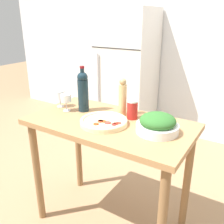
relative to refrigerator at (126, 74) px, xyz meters
name	(u,v)px	position (x,y,z in m)	size (l,w,h in m)	color
ground_plane	(110,221)	(0.76, -1.61, -0.85)	(14.00, 14.00, 0.00)	#9E7A56
wall_back	(193,41)	(0.76, 0.36, 0.45)	(6.40, 0.06, 2.60)	silver
refrigerator	(126,74)	(0.00, 0.00, 0.00)	(0.71, 0.64, 1.70)	silver
prep_counter	(110,140)	(0.76, -1.61, -0.09)	(1.16, 0.63, 0.90)	#A87A4C
wine_bottle	(83,91)	(0.47, -1.54, 0.21)	(0.08, 0.08, 0.35)	#142833
wine_glass_near	(66,99)	(0.36, -1.61, 0.15)	(0.08, 0.08, 0.13)	silver
wine_glass_far	(60,95)	(0.25, -1.57, 0.15)	(0.08, 0.08, 0.13)	silver
pepper_mill	(123,98)	(0.77, -1.46, 0.18)	(0.06, 0.06, 0.28)	tan
salad_bowl	(157,124)	(1.11, -1.60, 0.11)	(0.27, 0.27, 0.13)	white
homemade_pizza	(104,121)	(0.75, -1.67, 0.07)	(0.32, 0.32, 0.04)	beige
salt_canister	(132,109)	(0.87, -1.48, 0.12)	(0.08, 0.08, 0.14)	#B2231E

